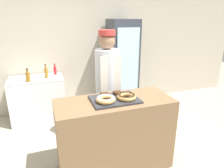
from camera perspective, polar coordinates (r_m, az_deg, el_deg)
ground_plane at (r=2.97m, az=0.69°, el=-21.98°), size 14.00×14.00×0.00m
wall_back at (r=4.37m, az=-8.97°, el=10.58°), size 8.00×0.06×2.70m
display_counter at (r=2.69m, az=0.73°, el=-14.15°), size 1.46×0.61×0.96m
serving_tray at (r=2.46m, az=0.77°, el=-4.42°), size 0.58×0.41×0.02m
donut_light_glaze at (r=2.35m, az=-1.80°, el=-4.31°), size 0.23×0.23×0.06m
donut_chocolate_glaze at (r=2.44m, az=4.19°, el=-3.51°), size 0.23×0.23×0.06m
brownie_back_left at (r=2.53m, az=-2.08°, el=-3.01°), size 0.10×0.10×0.03m
brownie_back_right at (r=2.59m, az=1.61°, el=-2.55°), size 0.10×0.10×0.03m
baker_person at (r=3.04m, az=-1.28°, el=-0.49°), size 0.36×0.36×1.77m
beverage_fridge at (r=4.31m, az=2.99°, el=5.30°), size 0.56×0.59×1.90m
chest_freezer at (r=4.17m, az=-20.35°, el=-3.91°), size 0.99×0.62×0.84m
bottle_red at (r=4.16m, az=-15.95°, el=3.78°), size 0.06×0.06×0.22m
bottle_amber at (r=3.95m, az=-18.30°, el=3.09°), size 0.06×0.06×0.26m
bottle_amber_b at (r=3.83m, az=-22.89°, el=1.94°), size 0.08×0.08×0.24m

